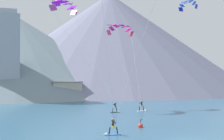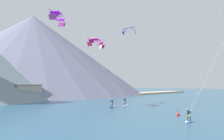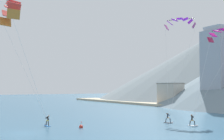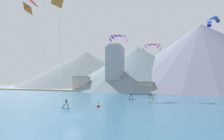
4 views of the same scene
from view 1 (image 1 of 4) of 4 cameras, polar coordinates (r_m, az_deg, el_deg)
The scene contains 13 objects.
kitesurfer_near_lead at distance 52.23m, azimuth 5.60°, elevation -6.88°, with size 1.79×0.76×1.80m.
kitesurfer_near_trail at distance 50.05m, azimuth 0.73°, elevation -7.19°, with size 1.78×0.94×1.70m.
kitesurfer_mid_center at distance 30.92m, azimuth -0.16°, elevation -10.94°, with size 1.76×0.59×1.70m.
parafoil_kite_near_lead at distance 59.75m, azimuth 1.51°, elevation 7.45°, with size 5.33×8.86×14.22m.
parafoil_kite_near_trail at distance 58.39m, azimuth -8.72°, elevation 11.48°, with size 9.58×11.42×18.14m.
parafoil_kite_distant_high_outer at distance 69.79m, azimuth 13.72°, elevation 11.63°, with size 2.75×4.27×2.09m.
race_marker_buoy at distance 35.75m, azimuth 5.24°, elevation -10.14°, with size 0.56×0.56×1.02m.
shoreline_strip at distance 78.44m, azimuth -6.97°, elevation -5.13°, with size 180.00×10.00×0.70m, color #BCAD8E.
shore_building_quay_east at distance 85.19m, azimuth 1.07°, elevation -2.94°, with size 5.71×4.54×6.29m.
shore_building_quay_west at distance 79.09m, azimuth -8.46°, elevation -3.69°, with size 7.26×7.06×4.54m.
highrise_tower at distance 80.21m, azimuth -19.02°, elevation 2.44°, with size 7.00×7.00×21.89m.
mountain_peak_west_ridge at distance 128.35m, azimuth -0.44°, elevation 5.13°, with size 110.73×110.73×39.83m.
mountain_peak_central_summit at distance 112.78m, azimuth -17.37°, elevation 2.76°, with size 89.27×89.27×26.88m.
Camera 1 is at (-14.49, -23.96, 5.69)m, focal length 50.00 mm.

